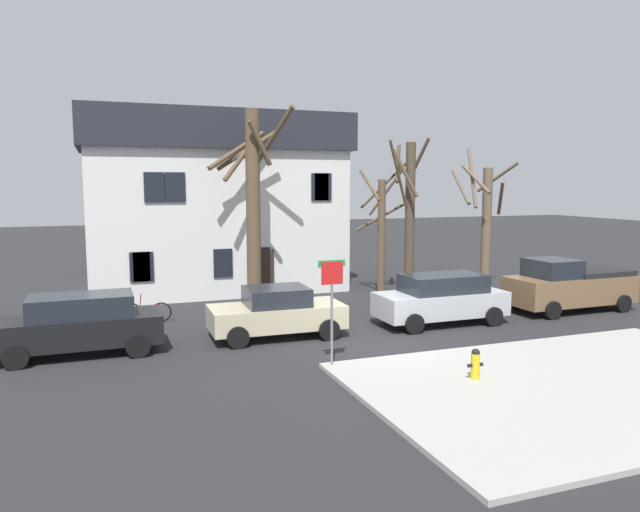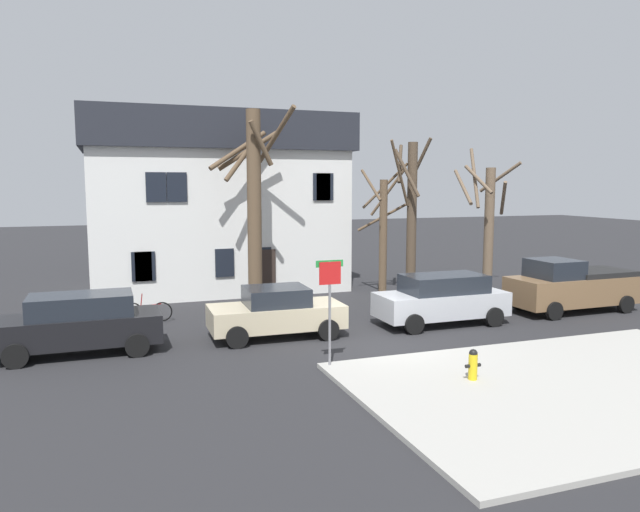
# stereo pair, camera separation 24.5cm
# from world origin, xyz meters

# --- Properties ---
(ground_plane) EXTENTS (120.00, 120.00, 0.00)m
(ground_plane) POSITION_xyz_m (0.00, 0.00, 0.00)
(ground_plane) COLOR #262628
(sidewalk_slab) EXTENTS (11.33, 7.49, 0.12)m
(sidewalk_slab) POSITION_xyz_m (3.10, -5.03, 0.06)
(sidewalk_slab) COLOR #A8A59E
(sidewalk_slab) RESTS_ON ground_plane
(building_main) EXTENTS (11.74, 6.99, 8.07)m
(building_main) POSITION_xyz_m (-2.89, 12.23, 4.11)
(building_main) COLOR white
(building_main) RESTS_ON ground_plane
(tree_bare_near) EXTENTS (3.21, 2.41, 7.95)m
(tree_bare_near) POSITION_xyz_m (-2.30, 6.92, 4.31)
(tree_bare_near) COLOR brown
(tree_bare_near) RESTS_ON ground_plane
(tree_bare_mid) EXTENTS (2.30, 2.60, 6.74)m
(tree_bare_mid) POSITION_xyz_m (3.56, 7.38, 3.04)
(tree_bare_mid) COLOR brown
(tree_bare_mid) RESTS_ON ground_plane
(tree_bare_far) EXTENTS (1.68, 1.72, 6.93)m
(tree_bare_far) POSITION_xyz_m (4.81, 7.21, 3.61)
(tree_bare_far) COLOR #4C3D2D
(tree_bare_far) RESTS_ON ground_plane
(tree_bare_end) EXTENTS (3.10, 2.67, 6.59)m
(tree_bare_end) POSITION_xyz_m (8.86, 7.36, 3.28)
(tree_bare_end) COLOR brown
(tree_bare_end) RESTS_ON ground_plane
(car_black_wagon) EXTENTS (4.62, 2.00, 1.76)m
(car_black_wagon) POSITION_xyz_m (-8.64, 2.28, 0.92)
(car_black_wagon) COLOR black
(car_black_wagon) RESTS_ON ground_plane
(car_beige_sedan) EXTENTS (4.33, 2.18, 1.63)m
(car_beige_sedan) POSITION_xyz_m (-2.73, 2.23, 0.82)
(car_beige_sedan) COLOR #C6B793
(car_beige_sedan) RESTS_ON ground_plane
(car_silver_wagon) EXTENTS (4.62, 2.05, 1.77)m
(car_silver_wagon) POSITION_xyz_m (3.23, 1.95, 0.92)
(car_silver_wagon) COLOR #B7BABF
(car_silver_wagon) RESTS_ON ground_plane
(pickup_truck_brown) EXTENTS (5.08, 2.25, 2.07)m
(pickup_truck_brown) POSITION_xyz_m (9.09, 2.14, 1.00)
(pickup_truck_brown) COLOR brown
(pickup_truck_brown) RESTS_ON ground_plane
(fire_hydrant) EXTENTS (0.42, 0.22, 0.77)m
(fire_hydrant) POSITION_xyz_m (0.62, -3.85, 0.52)
(fire_hydrant) COLOR gold
(fire_hydrant) RESTS_ON sidewalk_slab
(street_sign_pole) EXTENTS (0.76, 0.07, 2.94)m
(street_sign_pole) POSITION_xyz_m (-2.29, -1.52, 2.05)
(street_sign_pole) COLOR slate
(street_sign_pole) RESTS_ON ground_plane
(bicycle_leaning) EXTENTS (1.72, 0.45, 1.03)m
(bicycle_leaning) POSITION_xyz_m (-6.52, 5.86, 0.37)
(bicycle_leaning) COLOR black
(bicycle_leaning) RESTS_ON ground_plane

